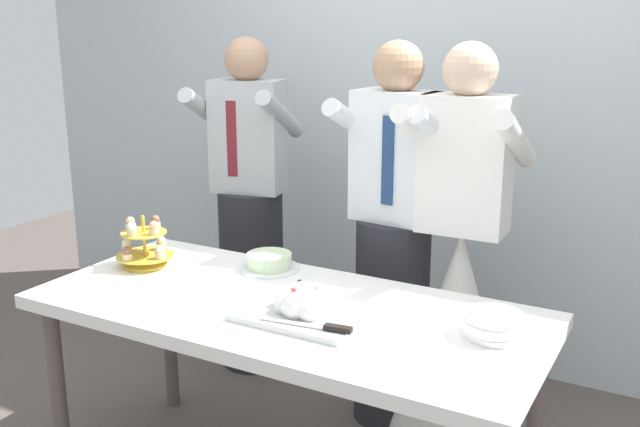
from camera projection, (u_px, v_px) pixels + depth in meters
name	position (u px, v px, depth m)	size (l,w,h in m)	color
rear_wall	(439.00, 79.00, 3.60)	(5.20, 0.10, 2.90)	silver
dessert_table	(285.00, 324.00, 2.55)	(1.80, 0.80, 0.78)	white
cupcake_stand	(144.00, 246.00, 2.90)	(0.23, 0.23, 0.21)	gold
main_cake_tray	(304.00, 305.00, 2.41)	(0.44, 0.31, 0.12)	silver
plate_stack	(494.00, 325.00, 2.26)	(0.19, 0.19, 0.08)	white
round_cake	(269.00, 262.00, 2.87)	(0.24, 0.24, 0.07)	white
person_groom	(393.00, 258.00, 3.10)	(0.50, 0.53, 1.66)	#232328
person_bride	(458.00, 310.00, 2.97)	(0.56, 0.56, 1.66)	white
person_guest	(250.00, 224.00, 3.61)	(0.55, 0.57, 1.66)	#232328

